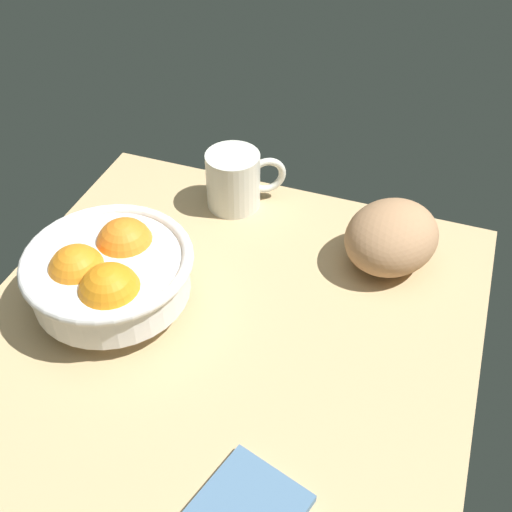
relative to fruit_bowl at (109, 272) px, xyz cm
name	(u,v)px	position (x,y,z in cm)	size (l,w,h in cm)	color
ground_plane	(220,342)	(0.31, 15.85, -7.57)	(69.08, 66.60, 3.00)	tan
fruit_bowl	(109,272)	(0.00, 0.00, 0.00)	(22.92, 22.92, 11.12)	white
bread_loaf	(391,237)	(-21.37, 34.07, -1.16)	(14.71, 12.68, 9.81)	tan
mug	(235,180)	(-27.06, 7.64, -1.29)	(9.75, 12.09, 9.54)	silver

